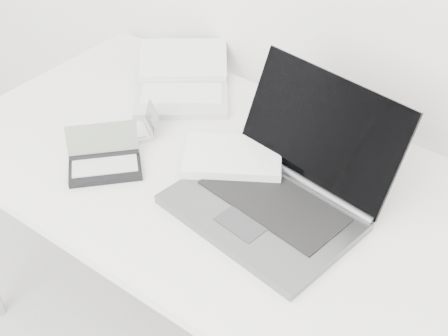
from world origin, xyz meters
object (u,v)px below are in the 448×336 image
Objects in this scene: laptop_large at (270,182)px; palmtop_charcoal at (105,162)px; desk at (243,198)px; netbook_open_white at (182,87)px.

laptop_large is 0.42m from palmtop_charcoal.
desk is 2.94× the size of laptop_large.
laptop_large is 2.47× the size of palmtop_charcoal.
laptop_large is (0.08, 0.00, 0.09)m from desk.
laptop_large reaches higher than palmtop_charcoal.
palmtop_charcoal reaches higher than desk.
desk is 0.45m from netbook_open_white.
palmtop_charcoal is at bearing -149.53° from laptop_large.
palmtop_charcoal is (-0.31, -0.16, 0.07)m from desk.
desk is at bearing -171.72° from laptop_large.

